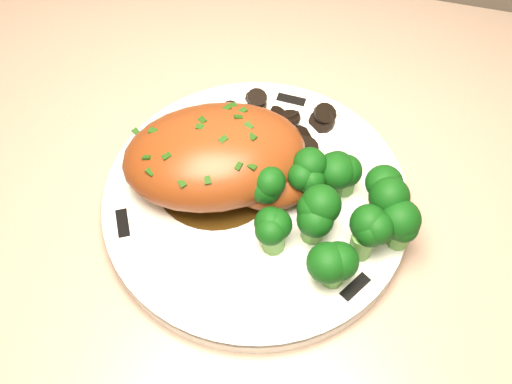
% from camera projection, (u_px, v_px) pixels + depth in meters
% --- Properties ---
extents(counter, '(1.92, 0.64, 0.95)m').
position_uv_depth(counter, '(491.00, 380.00, 0.95)').
color(counter, brown).
rests_on(counter, ground).
extents(plate, '(0.38, 0.38, 0.02)m').
position_uv_depth(plate, '(256.00, 203.00, 0.62)').
color(plate, white).
rests_on(plate, counter).
extents(rim_accent_0, '(0.03, 0.01, 0.00)m').
position_uv_depth(rim_accent_0, '(291.00, 100.00, 0.68)').
color(rim_accent_0, black).
rests_on(rim_accent_0, plate).
extents(rim_accent_1, '(0.02, 0.03, 0.00)m').
position_uv_depth(rim_accent_1, '(123.00, 223.00, 0.59)').
color(rim_accent_1, black).
rests_on(rim_accent_1, plate).
extents(rim_accent_2, '(0.03, 0.03, 0.00)m').
position_uv_depth(rim_accent_2, '(355.00, 287.00, 0.56)').
color(rim_accent_2, black).
rests_on(rim_accent_2, plate).
extents(gravy_pool, '(0.12, 0.12, 0.00)m').
position_uv_depth(gravy_pool, '(216.00, 176.00, 0.62)').
color(gravy_pool, '#342109').
rests_on(gravy_pool, plate).
extents(chicken_breast, '(0.21, 0.17, 0.07)m').
position_uv_depth(chicken_breast, '(221.00, 159.00, 0.60)').
color(chicken_breast, brown).
rests_on(chicken_breast, plate).
extents(mushroom_pile, '(0.10, 0.08, 0.03)m').
position_uv_depth(mushroom_pile, '(276.00, 132.00, 0.65)').
color(mushroom_pile, black).
rests_on(mushroom_pile, plate).
extents(broccoli_florets, '(0.15, 0.13, 0.05)m').
position_uv_depth(broccoli_florets, '(332.00, 213.00, 0.57)').
color(broccoli_florets, '#58943E').
rests_on(broccoli_florets, plate).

